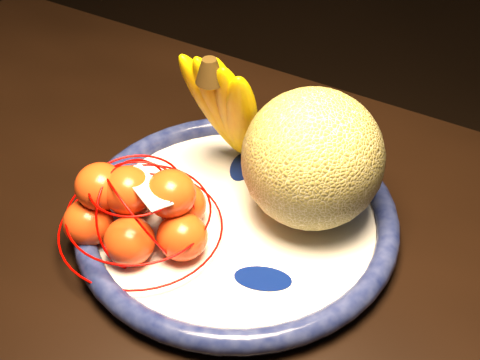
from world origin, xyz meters
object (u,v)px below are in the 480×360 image
at_px(dining_table, 204,303).
at_px(cantaloupe, 313,159).
at_px(mandarin_bag, 139,210).
at_px(fruit_bowl, 237,218).
at_px(banana_bunch, 229,106).

height_order(dining_table, cantaloupe, cantaloupe).
distance_m(dining_table, mandarin_bag, 0.15).
bearing_deg(mandarin_bag, dining_table, -1.04).
xyz_separation_m(cantaloupe, mandarin_bag, (-0.17, -0.12, -0.04)).
relative_size(dining_table, mandarin_bag, 7.14).
relative_size(fruit_bowl, banana_bunch, 1.99).
distance_m(banana_bunch, mandarin_bag, 0.17).
bearing_deg(dining_table, fruit_bowl, 85.80).
xyz_separation_m(fruit_bowl, banana_bunch, (-0.05, 0.09, 0.10)).
xyz_separation_m(cantaloupe, banana_bunch, (-0.12, 0.04, 0.02)).
relative_size(fruit_bowl, cantaloupe, 2.36).
height_order(cantaloupe, mandarin_bag, cantaloupe).
height_order(cantaloupe, banana_bunch, banana_bunch).
xyz_separation_m(dining_table, cantaloupe, (0.09, 0.12, 0.17)).
bearing_deg(cantaloupe, banana_bunch, 162.90).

